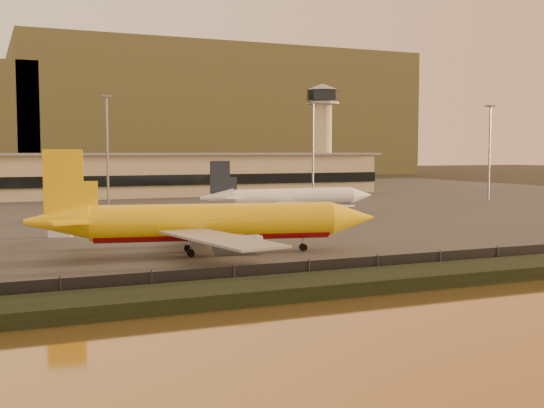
# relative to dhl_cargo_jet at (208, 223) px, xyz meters

# --- Properties ---
(ground) EXTENTS (900.00, 900.00, 0.00)m
(ground) POSITION_rel_dhl_cargo_jet_xyz_m (9.47, -9.25, -4.20)
(ground) COLOR black
(ground) RESTS_ON ground
(embankment) EXTENTS (320.00, 7.00, 1.40)m
(embankment) POSITION_rel_dhl_cargo_jet_xyz_m (9.47, -26.25, -3.50)
(embankment) COLOR black
(embankment) RESTS_ON ground
(tarmac) EXTENTS (320.00, 220.00, 0.20)m
(tarmac) POSITION_rel_dhl_cargo_jet_xyz_m (9.47, 85.75, -4.10)
(tarmac) COLOR #2D2D2D
(tarmac) RESTS_ON ground
(perimeter_fence) EXTENTS (300.00, 0.05, 2.20)m
(perimeter_fence) POSITION_rel_dhl_cargo_jet_xyz_m (9.47, -22.25, -2.90)
(perimeter_fence) COLOR black
(perimeter_fence) RESTS_ON tarmac
(terminal_building) EXTENTS (202.00, 25.00, 12.60)m
(terminal_building) POSITION_rel_dhl_cargo_jet_xyz_m (-5.05, 116.30, 2.04)
(terminal_building) COLOR tan
(terminal_building) RESTS_ON tarmac
(control_tower) EXTENTS (11.20, 11.20, 35.50)m
(control_tower) POSITION_rel_dhl_cargo_jet_xyz_m (79.47, 121.75, 17.46)
(control_tower) COLOR tan
(control_tower) RESTS_ON tarmac
(apron_light_masts) EXTENTS (152.20, 12.20, 25.40)m
(apron_light_masts) POSITION_rel_dhl_cargo_jet_xyz_m (24.47, 65.75, 11.50)
(apron_light_masts) COLOR slate
(apron_light_masts) RESTS_ON tarmac
(distant_hills) EXTENTS (470.00, 160.00, 70.00)m
(distant_hills) POSITION_rel_dhl_cargo_jet_xyz_m (-11.27, 330.75, 27.19)
(distant_hills) COLOR brown
(distant_hills) RESTS_ON ground
(dhl_cargo_jet) EXTENTS (44.68, 43.11, 13.40)m
(dhl_cargo_jet) POSITION_rel_dhl_cargo_jet_xyz_m (0.00, 0.00, 0.00)
(dhl_cargo_jet) COLOR yellow
(dhl_cargo_jet) RESTS_ON tarmac
(white_narrowbody_jet) EXTENTS (38.96, 38.19, 11.24)m
(white_narrowbody_jet) POSITION_rel_dhl_cargo_jet_xyz_m (32.66, 45.74, -0.65)
(white_narrowbody_jet) COLOR white
(white_narrowbody_jet) RESTS_ON tarmac
(gse_vehicle_yellow) EXTENTS (4.95, 3.05, 2.07)m
(gse_vehicle_yellow) POSITION_rel_dhl_cargo_jet_xyz_m (21.34, 20.17, -2.97)
(gse_vehicle_yellow) COLOR yellow
(gse_vehicle_yellow) RESTS_ON tarmac
(gse_vehicle_white) EXTENTS (3.76, 2.48, 1.55)m
(gse_vehicle_white) POSITION_rel_dhl_cargo_jet_xyz_m (-15.57, 25.40, -3.22)
(gse_vehicle_white) COLOR white
(gse_vehicle_white) RESTS_ON tarmac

